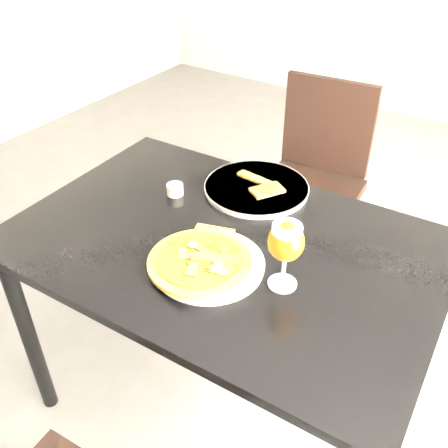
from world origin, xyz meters
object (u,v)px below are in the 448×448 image
Objects in this scene: beer_glass at (286,242)px; dining_table at (223,264)px; chair_far at (313,177)px; pizza at (200,261)px.

dining_table is at bearing 162.55° from beer_glass.
beer_glass is (0.23, -0.07, 0.22)m from dining_table.
chair_far reaches higher than pizza.
pizza is at bearing -84.96° from dining_table.
chair_far is 3.29× the size of pizza.
beer_glass is (0.21, 0.06, 0.11)m from pizza.
dining_table is 0.33m from beer_glass.
dining_table is at bearing -88.09° from chair_far.
pizza is 1.46× the size of beer_glass.
beer_glass reaches higher than pizza.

